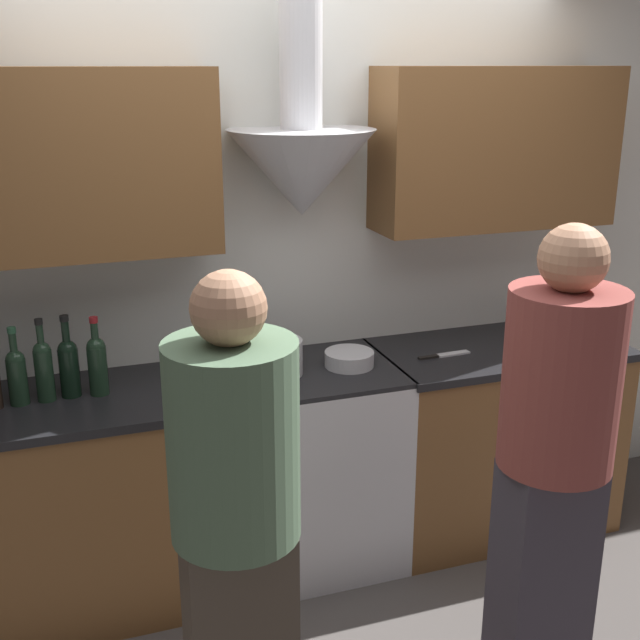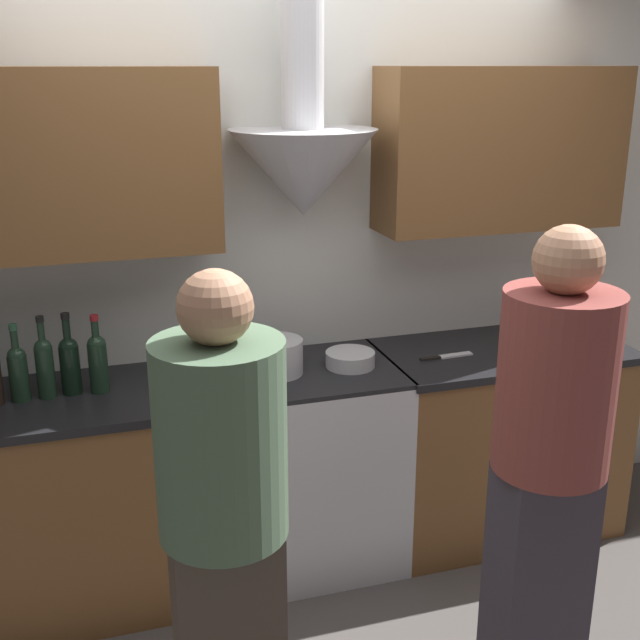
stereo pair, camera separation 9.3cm
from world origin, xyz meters
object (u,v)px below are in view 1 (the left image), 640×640
Objects in this scene: stove_range at (313,464)px; person_foreground_right at (554,455)px; mixing_bowl at (349,359)px; wine_bottle_8 at (97,362)px; wine_bottle_7 at (69,364)px; person_foreground_left at (237,532)px; stock_pot at (275,357)px; wine_bottle_6 at (44,367)px; wine_bottle_5 at (17,374)px; orange_fruit at (577,338)px.

stove_range is 1.25m from person_foreground_right.
wine_bottle_8 is at bearing 177.96° from mixing_bowl.
stove_range is at bearing -1.23° from wine_bottle_8.
wine_bottle_7 is 1.22m from person_foreground_left.
stove_range is at bearing -2.11° from wine_bottle_7.
wine_bottle_7 is 1.04× the size of wine_bottle_8.
wine_bottle_7 is 1.15m from mixing_bowl.
wine_bottle_8 is 1.18m from person_foreground_left.
person_foreground_right is at bearing -58.26° from stock_pot.
wine_bottle_6 is 1.24m from mixing_bowl.
wine_bottle_8 reaches higher than mixing_bowl.
wine_bottle_7 is at bearing 4.92° from wine_bottle_5.
wine_bottle_5 is 0.18× the size of person_foreground_right.
person_foreground_right is (0.65, -1.04, -0.05)m from stock_pot.
stove_range is 1.15m from wine_bottle_7.
wine_bottle_7 is 1.83m from person_foreground_right.
wine_bottle_7 is 3.95× the size of orange_fruit.
wine_bottle_8 is 3.81× the size of orange_fruit.
wine_bottle_5 is at bearing 178.37° from mixing_bowl.
wine_bottle_8 is 1.39× the size of stock_pot.
wine_bottle_8 is at bearing 178.43° from stock_pot.
person_foreground_left reaches higher than wine_bottle_7.
wine_bottle_6 is (-1.08, 0.02, 0.59)m from stove_range.
person_foreground_left is (0.48, -1.14, -0.13)m from wine_bottle_6.
wine_bottle_8 reaches higher than wine_bottle_5.
wine_bottle_8 is (-0.88, 0.02, 0.59)m from stove_range.
stock_pot is at bearing 121.74° from person_foreground_right.
wine_bottle_7 is (-0.98, 0.04, 0.59)m from stove_range.
wine_bottle_7 reaches higher than stove_range.
orange_fruit reaches higher than mixing_bowl.
wine_bottle_5 is at bearing 179.81° from wine_bottle_8.
person_foreground_left is at bearing -76.11° from wine_bottle_8.
wine_bottle_6 is at bearing 178.15° from mixing_bowl.
wine_bottle_5 is 1.28m from person_foreground_left.
stove_range is at bearing 173.59° from mixing_bowl.
person_foreground_left is at bearing -67.17° from wine_bottle_6.
person_foreground_left reaches higher than wine_bottle_8.
person_foreground_right is at bearing -34.38° from wine_bottle_6.
orange_fruit is 2.09m from person_foreground_left.
person_foreground_left is 1.08m from person_foreground_right.
person_foreground_right reaches higher than wine_bottle_7.
wine_bottle_6 is 1.45× the size of stock_pot.
stove_range is at bearing 0.28° from stock_pot.
stove_range is 2.78× the size of wine_bottle_6.
wine_bottle_7 is (0.19, 0.02, 0.01)m from wine_bottle_5.
person_foreground_right reaches higher than orange_fruit.
wine_bottle_7 is at bearing 143.61° from person_foreground_right.
wine_bottle_5 is 1.45× the size of mixing_bowl.
mixing_bowl is at bearing -2.04° from wine_bottle_8.
wine_bottle_5 is at bearing 179.04° from stove_range.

